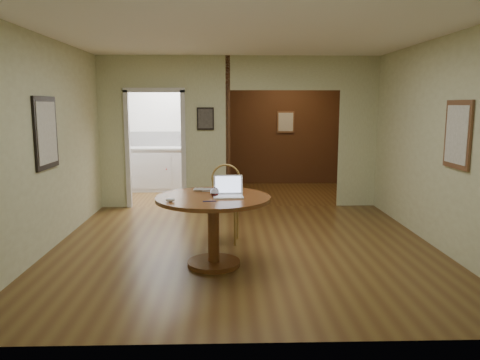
{
  "coord_description": "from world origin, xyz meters",
  "views": [
    {
      "loc": [
        -0.23,
        -5.91,
        1.85
      ],
      "look_at": [
        -0.06,
        -0.2,
        0.92
      ],
      "focal_mm": 35.0,
      "sensor_mm": 36.0,
      "label": 1
    }
  ],
  "objects_px": {
    "dining_table": "(213,215)",
    "closed_laptop": "(208,191)",
    "open_laptop": "(228,191)",
    "chair": "(225,199)"
  },
  "relations": [
    {
      "from": "dining_table",
      "to": "closed_laptop",
      "type": "xyz_separation_m",
      "value": [
        -0.07,
        0.29,
        0.23
      ]
    },
    {
      "from": "closed_laptop",
      "to": "dining_table",
      "type": "bearing_deg",
      "value": -71.52
    },
    {
      "from": "open_laptop",
      "to": "closed_laptop",
      "type": "relative_size",
      "value": 0.94
    },
    {
      "from": "chair",
      "to": "closed_laptop",
      "type": "xyz_separation_m",
      "value": [
        -0.2,
        -0.73,
        0.25
      ]
    },
    {
      "from": "dining_table",
      "to": "open_laptop",
      "type": "distance_m",
      "value": 0.32
    },
    {
      "from": "dining_table",
      "to": "closed_laptop",
      "type": "height_order",
      "value": "closed_laptop"
    },
    {
      "from": "dining_table",
      "to": "open_laptop",
      "type": "relative_size",
      "value": 3.8
    },
    {
      "from": "chair",
      "to": "dining_table",
      "type": "bearing_deg",
      "value": -89.8
    },
    {
      "from": "open_laptop",
      "to": "closed_laptop",
      "type": "height_order",
      "value": "open_laptop"
    },
    {
      "from": "open_laptop",
      "to": "closed_laptop",
      "type": "distance_m",
      "value": 0.37
    }
  ]
}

